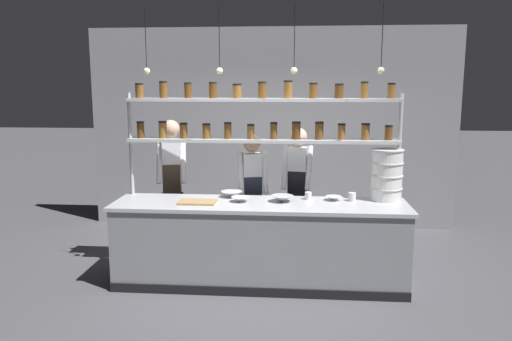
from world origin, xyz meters
The scene contains 16 objects.
ground_plane centered at (0.00, 0.00, 0.00)m, with size 40.00×40.00×0.00m, color #4C4C51.
back_wall centered at (0.00, 2.41, 1.52)m, with size 5.61×0.12×3.05m, color #939399.
prep_counter centered at (0.00, 0.00, 0.46)m, with size 3.21×0.76×0.92m.
spice_shelf_unit centered at (0.00, 0.33, 1.77)m, with size 3.09×0.28×2.24m.
chef_left centered at (-1.16, 0.77, 1.03)m, with size 0.40×0.33×1.76m.
chef_center centered at (-0.14, 0.63, 0.91)m, with size 0.40×0.33×1.60m.
chef_right centered at (0.41, 0.73, 0.97)m, with size 0.39×0.32×1.68m.
container_stack centered at (1.39, 0.26, 1.21)m, with size 0.36×0.36×0.57m.
cutting_board centered at (-0.68, -0.06, 0.93)m, with size 0.40×0.26×0.02m.
prep_bowl_near_left centered at (0.24, 0.08, 0.95)m, with size 0.25×0.25×0.07m.
prep_bowl_center_front centered at (0.81, 0.18, 0.94)m, with size 0.18×0.18×0.05m.
prep_bowl_center_back centered at (-0.22, 0.03, 0.95)m, with size 0.20×0.20×0.06m.
prep_bowl_near_right centered at (-0.34, 0.27, 0.95)m, with size 0.24×0.24×0.07m.
serving_cup_front centered at (1.01, 0.18, 0.97)m, with size 0.08×0.08×0.09m.
serving_cup_by_board centered at (0.53, 0.21, 0.96)m, with size 0.08×0.08×0.08m.
pendant_light_row centered at (-0.01, 0.00, 2.37)m, with size 2.51×0.07×0.70m.
Camera 1 is at (0.39, -5.27, 2.17)m, focal length 35.00 mm.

